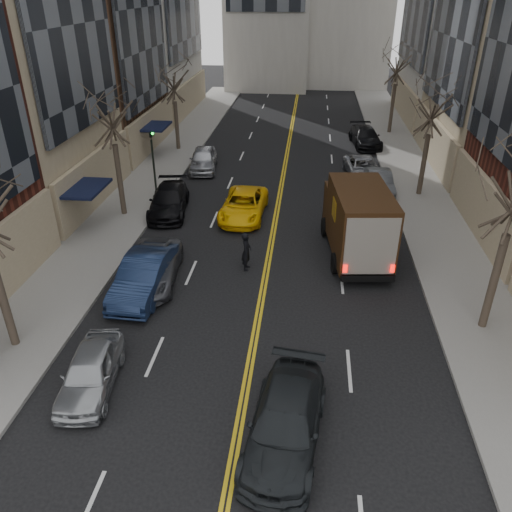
{
  "coord_description": "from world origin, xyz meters",
  "views": [
    {
      "loc": [
        1.68,
        -5.66,
        11.93
      ],
      "look_at": [
        -0.21,
        11.94,
        2.2
      ],
      "focal_mm": 35.0,
      "sensor_mm": 36.0,
      "label": 1
    }
  ],
  "objects_px": {
    "ups_truck": "(357,221)",
    "observer_sedan": "(285,423)",
    "pedestrian": "(246,251)",
    "taxi": "(244,205)"
  },
  "relations": [
    {
      "from": "observer_sedan",
      "to": "taxi",
      "type": "bearing_deg",
      "value": 108.6
    },
    {
      "from": "observer_sedan",
      "to": "taxi",
      "type": "xyz_separation_m",
      "value": [
        -3.29,
        15.91,
        -0.02
      ]
    },
    {
      "from": "ups_truck",
      "to": "observer_sedan",
      "type": "relative_size",
      "value": 1.29
    },
    {
      "from": "ups_truck",
      "to": "taxi",
      "type": "relative_size",
      "value": 1.33
    },
    {
      "from": "observer_sedan",
      "to": "taxi",
      "type": "height_order",
      "value": "observer_sedan"
    },
    {
      "from": "ups_truck",
      "to": "pedestrian",
      "type": "xyz_separation_m",
      "value": [
        -5.16,
        -1.99,
        -0.88
      ]
    },
    {
      "from": "ups_truck",
      "to": "taxi",
      "type": "distance_m",
      "value": 7.35
    },
    {
      "from": "ups_truck",
      "to": "observer_sedan",
      "type": "bearing_deg",
      "value": -109.49
    },
    {
      "from": "ups_truck",
      "to": "pedestrian",
      "type": "bearing_deg",
      "value": -165.3
    },
    {
      "from": "ups_truck",
      "to": "pedestrian",
      "type": "relative_size",
      "value": 3.62
    }
  ]
}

